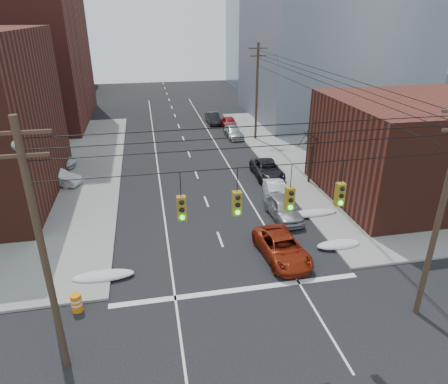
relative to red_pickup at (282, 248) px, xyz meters
name	(u,v)px	position (x,y,z in m)	size (l,w,h in m)	color
sidewalk_ne	(429,147)	(23.65, 17.90, -0.65)	(40.00, 40.00, 0.15)	gray
building_brick_far	(24,59)	(-29.35, 64.90, 5.28)	(22.00, 18.00, 12.00)	#4E2117
building_office	(334,24)	(18.65, 34.90, 11.78)	(22.00, 20.00, 25.00)	gray
building_glass	(285,29)	(20.65, 60.90, 10.28)	(20.00, 18.00, 22.00)	gray
building_storefront	(430,149)	(14.65, 6.90, 3.28)	(16.00, 12.00, 8.00)	#4E2117
utility_pole_left	(43,252)	(-11.85, -6.10, 5.06)	(2.20, 0.28, 11.00)	#473323
utility_pole_right	(441,211)	(5.15, -6.10, 5.06)	(2.20, 0.28, 11.00)	#473323
utility_pole_far	(257,91)	(5.15, 24.90, 5.06)	(2.20, 0.28, 11.00)	#473323
traffic_signals	(264,200)	(-3.26, -6.13, 6.45)	(17.00, 0.42, 2.02)	black
street_light	(34,222)	(-12.85, -3.10, 4.82)	(0.44, 0.44, 9.32)	gray
bare_tree	(310,159)	(6.23, 10.90, 1.60)	(2.09, 2.20, 4.93)	black
snow_nw	(103,276)	(-10.75, -0.10, -0.51)	(3.50, 1.08, 0.42)	silver
snow_ne	(339,245)	(4.05, 0.40, -0.51)	(3.00, 1.08, 0.42)	silver
snow_east_far	(312,213)	(4.05, 4.90, -0.51)	(4.00, 1.08, 0.42)	silver
red_pickup	(282,248)	(0.00, 0.00, 0.00)	(2.39, 5.19, 1.44)	maroon
parked_car_a	(283,208)	(1.81, 5.11, 0.07)	(1.87, 4.66, 1.59)	#A7A7AB
parked_car_b	(276,192)	(2.25, 8.13, -0.01)	(1.50, 4.31, 1.42)	white
parked_car_c	(267,169)	(3.05, 13.16, 0.00)	(2.38, 5.16, 1.43)	black
parked_car_d	(234,132)	(2.77, 26.34, -0.06)	(1.86, 4.58, 1.33)	#ABABB0
parked_car_e	(229,123)	(3.05, 30.06, 0.06)	(1.84, 4.57, 1.56)	maroon
parked_car_f	(213,118)	(1.45, 33.39, 0.02)	(1.56, 4.49, 1.48)	black
lot_car_a	(57,178)	(-15.65, 14.52, 0.11)	(1.44, 4.13, 1.36)	silver
lot_car_b	(51,161)	(-16.98, 19.10, 0.08)	(2.17, 4.70, 1.31)	#ACACB1
lot_car_c	(10,178)	(-19.69, 15.27, 0.07)	(1.79, 4.40, 1.28)	black
construction_barrel	(77,302)	(-11.85, -2.60, -0.21)	(0.68, 0.68, 1.00)	orange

